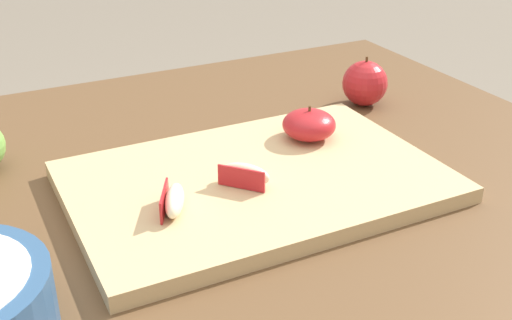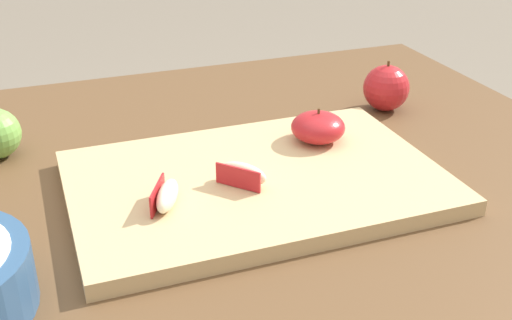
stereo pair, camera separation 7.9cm
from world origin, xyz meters
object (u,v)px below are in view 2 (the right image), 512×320
Objects in this scene: apple_half_skin_up at (318,127)px; apple_wedge_right at (166,196)px; apple_wedge_left at (242,174)px; cutting_board at (256,182)px; whole_apple_crimson at (386,88)px.

apple_half_skin_up is 1.13× the size of apple_wedge_right.
apple_half_skin_up reaches higher than apple_wedge_left.
apple_wedge_left is 0.93× the size of apple_wedge_right.
cutting_board is 5.59× the size of whole_apple_crimson.
apple_wedge_left is 0.75× the size of whole_apple_crimson.
whole_apple_crimson is at bearing 31.52° from cutting_board.
whole_apple_crimson reaches higher than apple_half_skin_up.
whole_apple_crimson is (0.31, 0.19, 0.00)m from apple_wedge_left.
apple_wedge_right is at bearing -162.90° from cutting_board.
apple_wedge_right is 0.46m from whole_apple_crimson.
apple_wedge_left is (-0.02, -0.02, 0.02)m from cutting_board.
apple_wedge_left is 0.10m from apple_wedge_right.
cutting_board is at bearing 17.10° from apple_wedge_right.
apple_half_skin_up reaches higher than apple_wedge_right.
apple_wedge_right is (-0.10, -0.02, 0.00)m from apple_wedge_left.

